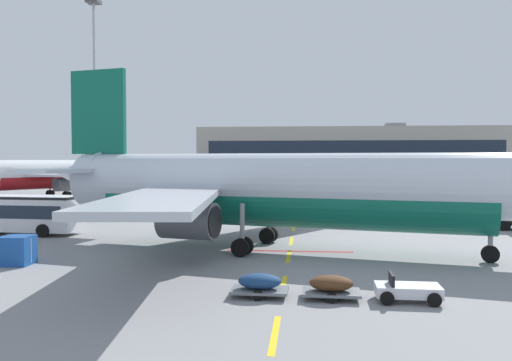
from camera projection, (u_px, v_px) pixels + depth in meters
apron_paint_markings at (295, 223)px, 47.88m from camera, size 8.00×94.28×0.01m
airliner_foreground at (277, 189)px, 33.44m from camera, size 34.48×33.64×12.20m
airliner_mid_left at (66, 173)px, 81.76m from camera, size 27.72×29.68×11.28m
apron_shuttle_bus at (5, 211)px, 41.08m from camera, size 12.20×3.69×3.00m
baggage_train at (332, 286)px, 21.84m from camera, size 8.64×1.78×1.14m
uld_cargo_container at (17, 250)px, 28.94m from camera, size 1.66×1.62×1.60m
apron_light_mast_near at (94, 78)px, 73.15m from camera, size 1.80×1.80×27.94m
terminal_satellite at (350, 153)px, 168.34m from camera, size 94.39×26.35×17.29m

